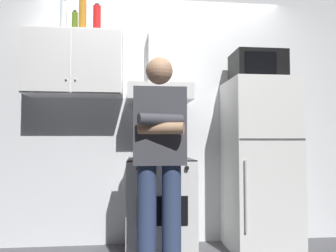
{
  "coord_description": "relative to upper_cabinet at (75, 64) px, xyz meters",
  "views": [
    {
      "loc": [
        -0.27,
        -2.63,
        1.02
      ],
      "look_at": [
        0.0,
        0.0,
        1.15
      ],
      "focal_mm": 33.43,
      "sensor_mm": 36.0,
      "label": 1
    }
  ],
  "objects": [
    {
      "name": "microwave",
      "position": [
        1.75,
        -0.11,
        -0.01
      ],
      "size": [
        0.48,
        0.37,
        0.28
      ],
      "color": "black",
      "rests_on": "refrigerator"
    },
    {
      "name": "back_wall_tiled",
      "position": [
        0.85,
        0.23,
        -0.4
      ],
      "size": [
        4.8,
        0.1,
        2.7
      ],
      "primitive_type": "cube",
      "color": "white",
      "rests_on": "ground_plane"
    },
    {
      "name": "refrigerator",
      "position": [
        1.75,
        -0.12,
        -0.95
      ],
      "size": [
        0.6,
        0.62,
        1.6
      ],
      "color": "white",
      "rests_on": "ground_plane"
    },
    {
      "name": "bottle_olive_oil",
      "position": [
        -0.01,
        0.04,
        0.41
      ],
      "size": [
        0.06,
        0.06,
        0.24
      ],
      "color": "#4C6B19",
      "rests_on": "upper_cabinet"
    },
    {
      "name": "upper_cabinet",
      "position": [
        0.0,
        0.0,
        0.0
      ],
      "size": [
        0.9,
        0.37,
        0.6
      ],
      "color": "silver"
    },
    {
      "name": "person_standing",
      "position": [
        0.75,
        -0.73,
        -0.85
      ],
      "size": [
        0.38,
        0.33,
        1.64
      ],
      "color": "navy",
      "rests_on": "ground_plane"
    },
    {
      "name": "bottle_vodka_clear",
      "position": [
        -0.12,
        0.03,
        0.46
      ],
      "size": [
        0.06,
        0.06,
        0.33
      ],
      "color": "silver",
      "rests_on": "upper_cabinet"
    },
    {
      "name": "stove_oven",
      "position": [
        0.8,
        -0.13,
        -1.32
      ],
      "size": [
        0.6,
        0.62,
        0.87
      ],
      "color": "silver",
      "rests_on": "ground_plane"
    },
    {
      "name": "bottle_soda_red",
      "position": [
        0.2,
        -0.01,
        0.44
      ],
      "size": [
        0.07,
        0.07,
        0.29
      ],
      "color": "red",
      "rests_on": "upper_cabinet"
    },
    {
      "name": "bottle_liquor_amber",
      "position": [
        0.07,
        -0.03,
        0.46
      ],
      "size": [
        0.07,
        0.07,
        0.33
      ],
      "color": "#B7721E",
      "rests_on": "upper_cabinet"
    },
    {
      "name": "range_hood",
      "position": [
        0.8,
        0.0,
        -0.15
      ],
      "size": [
        0.6,
        0.44,
        0.75
      ],
      "color": "white"
    }
  ]
}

